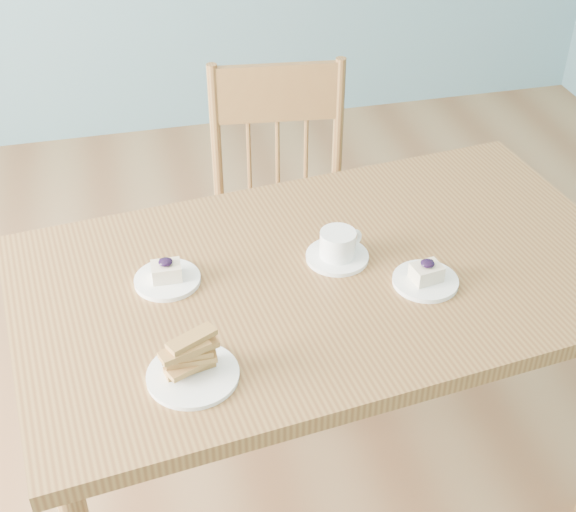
# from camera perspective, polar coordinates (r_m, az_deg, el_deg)

# --- Properties ---
(room) EXTENTS (5.01, 5.01, 2.71)m
(room) POSITION_cam_1_polar(r_m,az_deg,el_deg) (1.55, -8.49, 11.30)
(room) COLOR olive
(room) RESTS_ON ground
(dining_table) EXTENTS (1.60, 1.03, 0.81)m
(dining_table) POSITION_cam_1_polar(r_m,az_deg,el_deg) (2.01, 2.79, -2.90)
(dining_table) COLOR olive
(dining_table) RESTS_ON ground
(dining_chair) EXTENTS (0.50, 0.48, 0.99)m
(dining_chair) POSITION_cam_1_polar(r_m,az_deg,el_deg) (2.69, -0.38, 2.87)
(dining_chair) COLOR olive
(dining_chair) RESTS_ON ground
(cheesecake_plate_near) EXTENTS (0.16, 0.16, 0.07)m
(cheesecake_plate_near) POSITION_cam_1_polar(r_m,az_deg,el_deg) (1.94, 9.77, -1.51)
(cheesecake_plate_near) COLOR white
(cheesecake_plate_near) RESTS_ON dining_table
(cheesecake_plate_far) EXTENTS (0.16, 0.16, 0.07)m
(cheesecake_plate_far) POSITION_cam_1_polar(r_m,az_deg,el_deg) (1.93, -8.60, -1.43)
(cheesecake_plate_far) COLOR white
(cheesecake_plate_far) RESTS_ON dining_table
(coffee_cup) EXTENTS (0.16, 0.16, 0.08)m
(coffee_cup) POSITION_cam_1_polar(r_m,az_deg,el_deg) (1.98, 3.58, 0.61)
(coffee_cup) COLOR white
(coffee_cup) RESTS_ON dining_table
(biscotti_plate) EXTENTS (0.19, 0.19, 0.10)m
(biscotti_plate) POSITION_cam_1_polar(r_m,az_deg,el_deg) (1.67, -6.84, -7.68)
(biscotti_plate) COLOR white
(biscotti_plate) RESTS_ON dining_table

